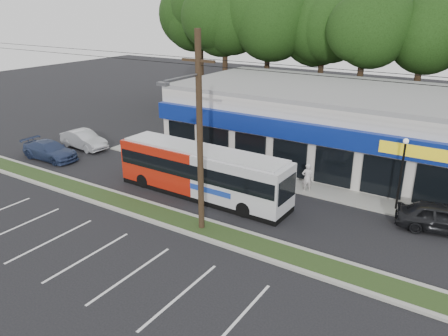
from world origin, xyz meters
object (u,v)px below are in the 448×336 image
at_px(car_dark, 442,218).
at_px(pedestrian_b, 285,177).
at_px(utility_pole, 196,128).
at_px(lamp_post, 402,166).
at_px(metrobus, 202,171).
at_px(pedestrian_a, 307,178).
at_px(car_silver, 84,140).
at_px(car_blue, 50,150).

bearing_deg(car_dark, pedestrian_b, 75.62).
bearing_deg(car_dark, utility_pole, 110.32).
relative_size(lamp_post, metrobus, 0.38).
bearing_deg(car_dark, metrobus, 91.71).
distance_m(utility_pole, car_dark, 13.34).
xyz_separation_m(pedestrian_a, pedestrian_b, (-1.28, -0.53, -0.02)).
bearing_deg(lamp_post, utility_pole, -136.05).
distance_m(metrobus, car_silver, 13.79).
xyz_separation_m(utility_pole, car_dark, (10.63, 6.58, -4.66)).
relative_size(lamp_post, pedestrian_b, 2.35).
xyz_separation_m(metrobus, car_silver, (-13.54, 2.49, -0.87)).
xyz_separation_m(metrobus, pedestrian_b, (3.82, 3.47, -0.70)).
bearing_deg(car_blue, car_dark, -83.33).
distance_m(car_dark, pedestrian_b, 9.08).
bearing_deg(lamp_post, metrobus, -157.57).
distance_m(metrobus, car_blue, 13.63).
distance_m(car_silver, car_blue, 3.19).
xyz_separation_m(car_silver, pedestrian_a, (18.64, 1.52, 0.20)).
height_order(car_blue, pedestrian_b, pedestrian_b).
bearing_deg(pedestrian_a, car_dark, 136.43).
height_order(car_silver, pedestrian_b, pedestrian_b).
distance_m(pedestrian_a, pedestrian_b, 1.39).
distance_m(metrobus, car_dark, 13.26).
bearing_deg(pedestrian_b, lamp_post, -143.09).
height_order(lamp_post, metrobus, lamp_post).
relative_size(lamp_post, car_blue, 0.90).
distance_m(lamp_post, car_dark, 3.38).
height_order(lamp_post, car_silver, lamp_post).
height_order(utility_pole, lamp_post, utility_pole).
height_order(car_dark, pedestrian_b, pedestrian_b).
xyz_separation_m(car_blue, pedestrian_a, (18.68, 4.70, 0.24)).
xyz_separation_m(metrobus, car_blue, (-13.58, -0.70, -0.91)).
relative_size(car_dark, car_silver, 1.00).
height_order(metrobus, car_dark, metrobus).
bearing_deg(car_blue, car_silver, -2.04).
distance_m(metrobus, pedestrian_a, 6.52).
relative_size(metrobus, car_silver, 2.56).
bearing_deg(pedestrian_a, lamp_post, 146.95).
xyz_separation_m(utility_pole, car_blue, (-15.83, 2.87, -4.72)).
relative_size(lamp_post, car_dark, 0.96).
height_order(lamp_post, car_dark, lamp_post).
relative_size(metrobus, pedestrian_a, 6.10).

